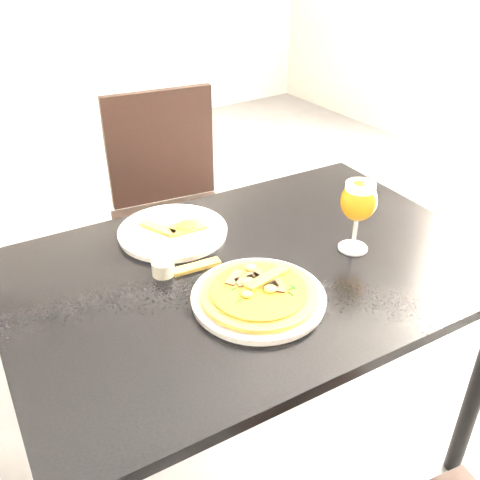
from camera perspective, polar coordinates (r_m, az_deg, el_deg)
ground at (r=2.01m, az=0.63°, el=-16.75°), size 6.00×6.00×0.00m
dining_table at (r=1.38m, az=1.45°, el=-5.79°), size 1.25×0.87×0.75m
chair_far at (r=2.08m, az=-6.96°, el=3.26°), size 0.50×0.50×0.95m
plate_main at (r=1.21m, az=1.98°, el=-6.18°), size 0.33×0.33×0.02m
pizza at (r=1.20m, az=2.06°, el=-5.55°), size 0.26×0.26×0.03m
plate_second at (r=1.46m, az=-7.17°, el=0.90°), size 0.39×0.39×0.02m
crust_scraps at (r=1.45m, az=-6.72°, el=1.34°), size 0.15×0.13×0.01m
loose_crust at (r=1.32m, az=-4.67°, el=-2.84°), size 0.12×0.04×0.01m
sauce_cup at (r=1.30m, az=-8.21°, el=-2.90°), size 0.05×0.05×0.04m
beer_glass at (r=1.36m, az=12.55°, el=4.03°), size 0.09×0.09×0.19m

